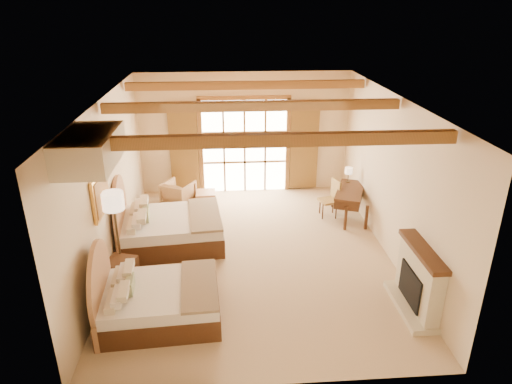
{
  "coord_description": "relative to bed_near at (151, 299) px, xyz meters",
  "views": [
    {
      "loc": [
        -0.55,
        -8.18,
        4.84
      ],
      "look_at": [
        0.07,
        0.2,
        1.3
      ],
      "focal_mm": 32.0,
      "sensor_mm": 36.0,
      "label": 1
    }
  ],
  "objects": [
    {
      "name": "wall_right",
      "position": [
        4.55,
        1.94,
        1.22
      ],
      "size": [
        0.0,
        7.0,
        7.0
      ],
      "primitive_type": "plane",
      "rotation": [
        1.57,
        0.0,
        -1.57
      ],
      "color": "beige",
      "rests_on": "ground"
    },
    {
      "name": "nightstand",
      "position": [
        -0.65,
        0.9,
        -0.09
      ],
      "size": [
        0.6,
        0.6,
        0.58
      ],
      "primitive_type": "cube",
      "rotation": [
        0.0,
        0.0,
        -0.29
      ],
      "color": "#452616",
      "rests_on": "floor"
    },
    {
      "name": "canopy_valance",
      "position": [
        -0.6,
        -0.06,
        2.57
      ],
      "size": [
        0.7,
        1.4,
        0.45
      ],
      "primitive_type": "cube",
      "color": "beige",
      "rests_on": "ceiling"
    },
    {
      "name": "desk",
      "position": [
        4.2,
        3.49,
        0.01
      ],
      "size": [
        1.03,
        1.47,
        0.73
      ],
      "rotation": [
        0.0,
        0.0,
        -0.38
      ],
      "color": "#452616",
      "rests_on": "floor"
    },
    {
      "name": "ceiling",
      "position": [
        1.8,
        1.94,
        2.82
      ],
      "size": [
        7.0,
        7.0,
        0.0
      ],
      "primitive_type": "plane",
      "rotation": [
        3.14,
        0.0,
        0.0
      ],
      "color": "#AC743B",
      "rests_on": "ground"
    },
    {
      "name": "french_doors",
      "position": [
        1.8,
        5.38,
        0.87
      ],
      "size": [
        3.95,
        0.08,
        2.6
      ],
      "color": "white",
      "rests_on": "ground"
    },
    {
      "name": "painting",
      "position": [
        -0.9,
        1.19,
        1.37
      ],
      "size": [
        0.06,
        0.95,
        0.75
      ],
      "color": "gold",
      "rests_on": "wall_left"
    },
    {
      "name": "bed_far",
      "position": [
        -0.07,
        2.48,
        0.04
      ],
      "size": [
        2.27,
        1.8,
        1.4
      ],
      "rotation": [
        0.0,
        0.0,
        0.1
      ],
      "color": "#452616",
      "rests_on": "floor"
    },
    {
      "name": "floor",
      "position": [
        1.8,
        1.94,
        -0.38
      ],
      "size": [
        7.0,
        7.0,
        0.0
      ],
      "primitive_type": "plane",
      "color": "tan",
      "rests_on": "ground"
    },
    {
      "name": "ceiling_beams",
      "position": [
        1.8,
        1.94,
        2.7
      ],
      "size": [
        5.39,
        4.6,
        0.18
      ],
      "primitive_type": null,
      "color": "#915D2B",
      "rests_on": "ceiling"
    },
    {
      "name": "wall_left",
      "position": [
        -0.95,
        1.94,
        1.22
      ],
      "size": [
        0.0,
        7.0,
        7.0
      ],
      "primitive_type": "plane",
      "rotation": [
        1.57,
        0.0,
        1.57
      ],
      "color": "beige",
      "rests_on": "ground"
    },
    {
      "name": "desk_chair",
      "position": [
        3.74,
        3.61,
        -0.09
      ],
      "size": [
        0.5,
        0.5,
        0.92
      ],
      "rotation": [
        0.0,
        0.0,
        0.27
      ],
      "color": "olive",
      "rests_on": "floor"
    },
    {
      "name": "armchair",
      "position": [
        0.07,
        4.5,
        -0.06
      ],
      "size": [
        0.94,
        0.95,
        0.64
      ],
      "primitive_type": "imported",
      "rotation": [
        0.0,
        0.0,
        -3.64
      ],
      "color": "#A2774B",
      "rests_on": "floor"
    },
    {
      "name": "desk_lamp",
      "position": [
        4.26,
        3.98,
        0.63
      ],
      "size": [
        0.18,
        0.18,
        0.37
      ],
      "color": "#3B2E1C",
      "rests_on": "desk"
    },
    {
      "name": "floor_lamp",
      "position": [
        -0.7,
        1.14,
        1.14
      ],
      "size": [
        0.38,
        0.38,
        1.79
      ],
      "color": "#3B2E1C",
      "rests_on": "floor"
    },
    {
      "name": "wall_back",
      "position": [
        1.8,
        5.44,
        1.22
      ],
      "size": [
        5.5,
        0.0,
        5.5
      ],
      "primitive_type": "plane",
      "rotation": [
        1.57,
        0.0,
        0.0
      ],
      "color": "beige",
      "rests_on": "ground"
    },
    {
      "name": "ottoman",
      "position": [
        0.76,
        4.48,
        -0.2
      ],
      "size": [
        0.5,
        0.5,
        0.35
      ],
      "primitive_type": "cube",
      "rotation": [
        0.0,
        0.0,
        0.03
      ],
      "color": "#A76F48",
      "rests_on": "floor"
    },
    {
      "name": "fireplace",
      "position": [
        4.4,
        -0.06,
        0.13
      ],
      "size": [
        0.46,
        1.4,
        1.16
      ],
      "color": "beige",
      "rests_on": "ground"
    },
    {
      "name": "bed_near",
      "position": [
        0.0,
        0.0,
        0.0
      ],
      "size": [
        1.99,
        1.55,
        1.26
      ],
      "rotation": [
        0.0,
        0.0,
        0.06
      ],
      "color": "#452616",
      "rests_on": "floor"
    }
  ]
}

